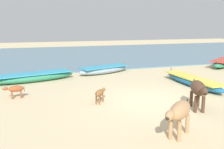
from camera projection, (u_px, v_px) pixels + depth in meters
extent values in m
plane|color=beige|center=(151.00, 101.00, 9.92)|extent=(80.00, 80.00, 0.00)
cube|color=slate|center=(76.00, 55.00, 25.76)|extent=(60.00, 20.00, 0.08)
ellipsoid|color=#338C66|center=(34.00, 77.00, 13.37)|extent=(4.72, 2.00, 0.49)
cube|color=#3399BF|center=(34.00, 74.00, 13.33)|extent=(4.18, 1.86, 0.07)
cube|color=olive|center=(40.00, 74.00, 13.52)|extent=(0.31, 0.86, 0.04)
cylinder|color=olive|center=(70.00, 68.00, 14.39)|extent=(0.06, 0.06, 0.20)
ellipsoid|color=#1E669E|center=(193.00, 81.00, 12.47)|extent=(0.91, 4.43, 0.44)
cube|color=#EAD84C|center=(193.00, 78.00, 12.44)|extent=(0.89, 3.90, 0.07)
cube|color=olive|center=(189.00, 78.00, 12.76)|extent=(0.77, 0.12, 0.04)
cylinder|color=olive|center=(171.00, 69.00, 14.30)|extent=(0.06, 0.06, 0.20)
cube|color=olive|center=(224.00, 61.00, 18.23)|extent=(0.63, 0.90, 0.04)
cylinder|color=olive|center=(217.00, 61.00, 16.78)|extent=(0.06, 0.06, 0.20)
ellipsoid|color=#8CA5B7|center=(104.00, 70.00, 15.64)|extent=(3.79, 2.06, 0.48)
cube|color=#3399BF|center=(104.00, 67.00, 15.60)|extent=(3.37, 1.91, 0.07)
cube|color=olive|center=(107.00, 67.00, 15.77)|extent=(0.37, 0.84, 0.04)
cylinder|color=olive|center=(124.00, 62.00, 16.56)|extent=(0.06, 0.06, 0.20)
ellipsoid|color=tan|center=(180.00, 110.00, 6.63)|extent=(1.17, 1.02, 0.49)
ellipsoid|color=tan|center=(170.00, 115.00, 6.02)|extent=(0.43, 0.40, 0.26)
sphere|color=#2D2119|center=(167.00, 119.00, 5.90)|extent=(0.14, 0.14, 0.10)
cylinder|color=tan|center=(179.00, 132.00, 6.40)|extent=(0.11, 0.11, 0.56)
cylinder|color=tan|center=(171.00, 130.00, 6.54)|extent=(0.11, 0.11, 0.56)
cylinder|color=tan|center=(187.00, 124.00, 6.92)|extent=(0.11, 0.11, 0.56)
cylinder|color=tan|center=(179.00, 122.00, 7.06)|extent=(0.11, 0.11, 0.56)
cylinder|color=#2D2119|center=(187.00, 106.00, 7.11)|extent=(0.04, 0.04, 0.46)
ellipsoid|color=brown|center=(100.00, 93.00, 9.58)|extent=(0.59, 0.63, 0.27)
ellipsoid|color=brown|center=(104.00, 89.00, 9.94)|extent=(0.23, 0.24, 0.15)
sphere|color=#2D2119|center=(105.00, 89.00, 10.03)|extent=(0.08, 0.08, 0.06)
cylinder|color=brown|center=(100.00, 98.00, 9.82)|extent=(0.06, 0.06, 0.31)
cylinder|color=brown|center=(103.00, 98.00, 9.77)|extent=(0.06, 0.06, 0.31)
cylinder|color=brown|center=(96.00, 101.00, 9.49)|extent=(0.06, 0.06, 0.31)
cylinder|color=brown|center=(99.00, 101.00, 9.44)|extent=(0.06, 0.06, 0.31)
cylinder|color=#2D2119|center=(96.00, 96.00, 9.28)|extent=(0.02, 0.02, 0.25)
ellipsoid|color=#9E4C28|center=(16.00, 89.00, 10.23)|extent=(0.63, 0.28, 0.27)
ellipsoid|color=#9E4C28|center=(5.00, 89.00, 10.08)|extent=(0.21, 0.13, 0.15)
sphere|color=#2D2119|center=(3.00, 89.00, 10.05)|extent=(0.06, 0.06, 0.06)
cylinder|color=#9E4C28|center=(12.00, 96.00, 10.16)|extent=(0.06, 0.06, 0.31)
cylinder|color=#9E4C28|center=(12.00, 95.00, 10.28)|extent=(0.06, 0.06, 0.31)
cylinder|color=#9E4C28|center=(21.00, 95.00, 10.29)|extent=(0.06, 0.06, 0.31)
cylinder|color=#9E4C28|center=(21.00, 94.00, 10.41)|extent=(0.06, 0.06, 0.31)
cylinder|color=#2D2119|center=(24.00, 89.00, 10.36)|extent=(0.02, 0.02, 0.25)
ellipsoid|color=#4C3323|center=(198.00, 88.00, 8.81)|extent=(0.92, 1.28, 0.52)
ellipsoid|color=#4C3323|center=(204.00, 91.00, 8.02)|extent=(0.38, 0.45, 0.28)
sphere|color=#2D2119|center=(206.00, 94.00, 7.86)|extent=(0.14, 0.14, 0.11)
cylinder|color=#4C3323|center=(203.00, 105.00, 8.56)|extent=(0.12, 0.12, 0.60)
cylinder|color=#4C3323|center=(196.00, 104.00, 8.59)|extent=(0.12, 0.12, 0.60)
cylinder|color=#4C3323|center=(198.00, 99.00, 9.24)|extent=(0.12, 0.12, 0.60)
cylinder|color=#4C3323|center=(191.00, 99.00, 9.26)|extent=(0.12, 0.12, 0.60)
cylinder|color=#2D2119|center=(194.00, 85.00, 9.43)|extent=(0.04, 0.04, 0.49)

